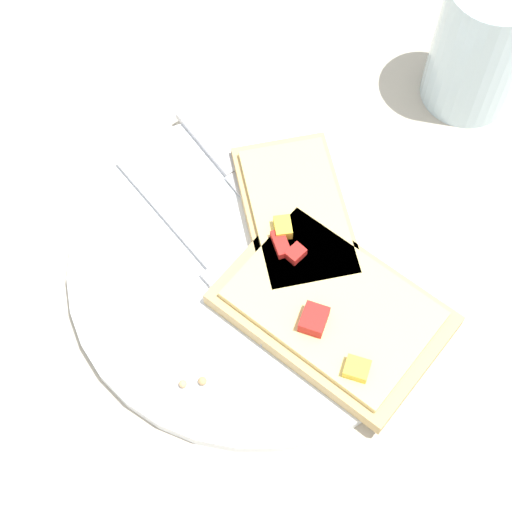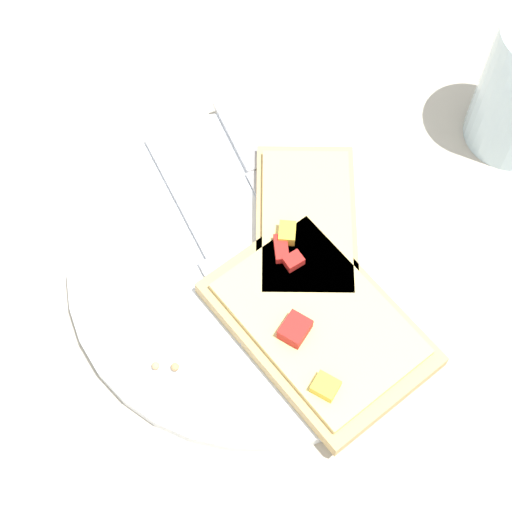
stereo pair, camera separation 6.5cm
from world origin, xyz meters
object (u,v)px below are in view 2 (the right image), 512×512
plate (256,265)px  pizza_slice_main (318,323)px  knife (261,178)px  pizza_slice_corner (306,225)px  fork (207,244)px

plate → pizza_slice_main: pizza_slice_main is taller
knife → pizza_slice_main: (-0.02, -0.14, 0.01)m
knife → pizza_slice_corner: (0.01, -0.06, 0.01)m
plate → pizza_slice_main: size_ratio=1.63×
fork → pizza_slice_corner: bearing=73.0°
plate → pizza_slice_main: (0.02, -0.07, 0.02)m
knife → pizza_slice_main: size_ratio=1.11×
plate → fork: (-0.03, 0.03, 0.01)m
pizza_slice_main → pizza_slice_corner: (0.03, 0.08, -0.00)m
plate → fork: bearing=132.4°
pizza_slice_main → pizza_slice_corner: 0.08m
plate → knife: bearing=60.3°
pizza_slice_main → pizza_slice_corner: bearing=-33.7°
plate → pizza_slice_corner: 0.05m
fork → plate: bearing=43.1°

